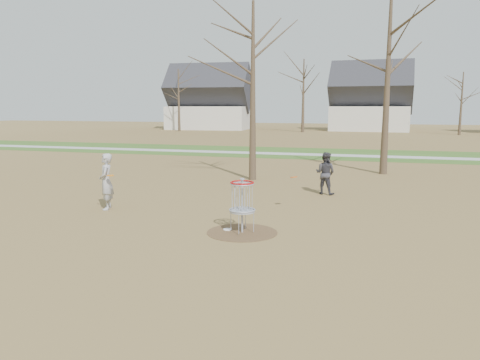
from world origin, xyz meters
name	(u,v)px	position (x,y,z in m)	size (l,w,h in m)	color
ground	(242,232)	(0.00, 0.00, 0.00)	(160.00, 160.00, 0.00)	brown
green_band	(328,154)	(0.00, 21.00, 0.01)	(160.00, 8.00, 0.01)	#2D5119
footpath	(327,155)	(0.00, 20.00, 0.01)	(160.00, 1.50, 0.01)	#9E9E99
dirt_circle	(242,232)	(0.00, 0.00, 0.01)	(1.80, 1.80, 0.01)	#47331E
player_standing	(106,182)	(-4.79, 1.43, 0.87)	(0.63, 0.42, 1.74)	#A8A8A8
player_throwing	(325,173)	(1.42, 5.93, 0.77)	(0.75, 0.58, 1.53)	#38363C
disc_grounded	(227,229)	(-0.43, 0.11, 0.02)	(0.22, 0.22, 0.02)	white
discs_in_play	(207,176)	(-1.74, 2.14, 1.06)	(5.51, 1.96, 0.12)	#DF4D0B
disc_golf_basket	(242,197)	(0.00, 0.00, 0.91)	(0.64, 0.64, 1.35)	#9EA3AD
bare_trees	(365,83)	(1.78, 35.79, 5.35)	(52.62, 44.98, 9.00)	#382B1E
houses_row	(389,104)	(4.32, 52.56, 3.52)	(56.51, 10.01, 7.26)	silver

